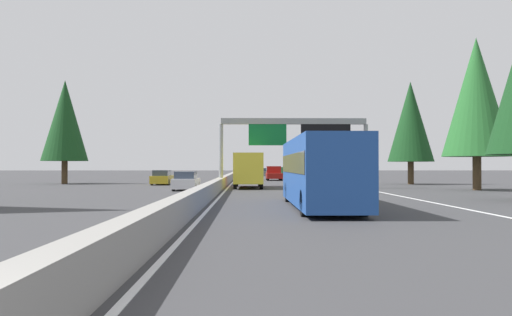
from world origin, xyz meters
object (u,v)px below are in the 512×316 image
Objects in this scene: conifer_right_near at (476,97)px; oncoming_far at (186,181)px; minivan_far_right at (285,171)px; bus_mid_right at (319,170)px; conifer_right_mid at (411,122)px; sedan_far_left at (311,177)px; pickup_distant_a at (274,173)px; oncoming_near at (162,178)px; box_truck_mid_center at (248,169)px; sedan_near_right at (266,172)px; conifer_left_near at (65,121)px; sign_gantry_overhead at (296,133)px.

oncoming_far is at bearing 89.08° from conifer_right_near.
bus_mid_right is at bearing 177.16° from minivan_far_right.
conifer_right_mid reaches higher than minivan_far_right.
sedan_far_left is 12.52m from pickup_distant_a.
conifer_right_mid is at bearing 4.76° from conifer_right_near.
conifer_right_near reaches higher than pickup_distant_a.
minivan_far_right is at bearing 159.87° from oncoming_near.
conifer_right_near is (-4.43, -17.91, 5.68)m from box_truck_mid_center.
pickup_distant_a is 29.53m from oncoming_far.
minivan_far_right is 8.37m from sedan_near_right.
box_truck_mid_center is 1.52× the size of pickup_distant_a.
conifer_left_near is at bearing 35.05° from bus_mid_right.
conifer_left_near is (2.99, 10.84, 6.03)m from oncoming_near.
bus_mid_right is 23.25m from conifer_right_near.
bus_mid_right is 1.35× the size of box_truck_mid_center.
minivan_far_right is 0.45× the size of conifer_left_near.
sedan_far_left is 0.37× the size of conifer_right_near.
oncoming_far is 0.37× the size of conifer_right_near.
conifer_right_mid is at bearing -24.21° from bus_mid_right.
pickup_distant_a is at bearing -59.65° from conifer_left_near.
oncoming_near is (7.86, 8.68, -0.93)m from box_truck_mid_center.
conifer_left_near is at bearing -135.50° from oncoming_far.
sign_gantry_overhead is at bearing -179.45° from sedan_near_right.
conifer_left_near is at bearing 60.94° from box_truck_mid_center.
box_truck_mid_center is (21.55, 3.20, -0.11)m from bus_mid_right.
sign_gantry_overhead is 2.26× the size of pickup_distant_a.
minivan_far_right is (37.65, 0.22, 0.27)m from sedan_far_left.
minivan_far_right is 25.85m from pickup_distant_a.
minivan_far_right is at bearing -3.06° from sign_gantry_overhead.
bus_mid_right is at bearing 22.00° from oncoming_near.
sign_gantry_overhead is 20.96m from bus_mid_right.
oncoming_near is (-42.07, 15.42, -0.27)m from minivan_far_right.
sign_gantry_overhead reaches higher than oncoming_near.
minivan_far_right is at bearing 13.74° from conifer_right_mid.
bus_mid_right reaches higher than box_truck_mid_center.
pickup_distant_a is 32.79m from conifer_right_near.
conifer_right_near reaches higher than conifer_right_mid.
sedan_far_left is 16.25m from oncoming_near.
oncoming_near is 12.51m from oncoming_far.
box_truck_mid_center is at bearing 176.55° from sedan_near_right.
box_truck_mid_center is 11.74m from oncoming_near.
minivan_far_right is at bearing -7.69° from box_truck_mid_center.
sign_gantry_overhead is 14.02m from sedan_far_left.
sedan_near_right and oncoming_near have the same top height.
sign_gantry_overhead is 2.88× the size of oncoming_far.
sign_gantry_overhead is 25.40m from pickup_distant_a.
conifer_left_near reaches higher than conifer_right_mid.
sedan_far_left is (13.10, -2.93, -4.04)m from sign_gantry_overhead.
sedan_near_right and oncoming_far have the same top height.
bus_mid_right is at bearing 155.79° from conifer_right_mid.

